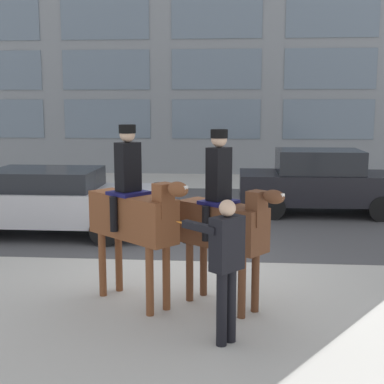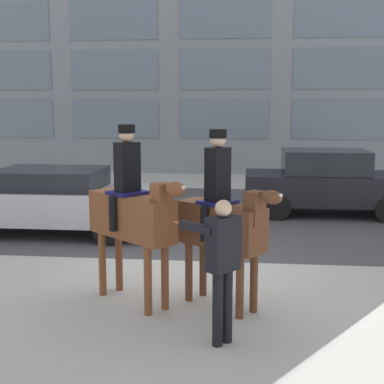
# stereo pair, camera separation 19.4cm
# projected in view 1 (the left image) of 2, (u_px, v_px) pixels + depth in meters

# --- Properties ---
(ground_plane) EXTENTS (80.00, 80.00, 0.00)m
(ground_plane) POSITION_uv_depth(u_px,v_px,m) (189.00, 269.00, 9.39)
(ground_plane) COLOR #B2AFA8
(road_surface) EXTENTS (25.47, 8.50, 0.01)m
(road_surface) POSITION_uv_depth(u_px,v_px,m) (204.00, 214.00, 14.06)
(road_surface) COLOR #444447
(road_surface) RESTS_ON ground_plane
(mounted_horse_lead) EXTENTS (1.63, 1.45, 2.59)m
(mounted_horse_lead) POSITION_uv_depth(u_px,v_px,m) (134.00, 212.00, 7.60)
(mounted_horse_lead) COLOR brown
(mounted_horse_lead) RESTS_ON ground_plane
(mounted_horse_companion) EXTENTS (1.52, 1.28, 2.53)m
(mounted_horse_companion) POSITION_uv_depth(u_px,v_px,m) (224.00, 220.00, 7.48)
(mounted_horse_companion) COLOR #59331E
(mounted_horse_companion) RESTS_ON ground_plane
(pedestrian_bystander) EXTENTS (0.88, 0.59, 1.78)m
(pedestrian_bystander) POSITION_uv_depth(u_px,v_px,m) (225.00, 260.00, 6.33)
(pedestrian_bystander) COLOR black
(pedestrian_bystander) RESTS_ON ground_plane
(street_car_near_lane) EXTENTS (4.59, 2.02, 1.45)m
(street_car_near_lane) POSITION_uv_depth(u_px,v_px,m) (50.00, 200.00, 11.82)
(street_car_near_lane) COLOR #B7B7BC
(street_car_near_lane) RESTS_ON ground_plane
(street_car_far_lane) EXTENTS (4.29, 1.86, 1.69)m
(street_car_far_lane) POSITION_uv_depth(u_px,v_px,m) (321.00, 182.00, 13.96)
(street_car_far_lane) COLOR black
(street_car_far_lane) RESTS_ON ground_plane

